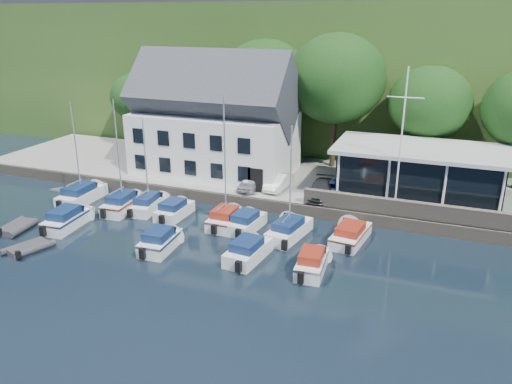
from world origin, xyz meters
TOP-DOWN VIEW (x-y plane):
  - ground at (0.00, 0.00)m, footprint 180.00×180.00m
  - quay at (0.00, 17.50)m, footprint 60.00×13.00m
  - quay_face at (0.00, 11.00)m, footprint 60.00×0.30m
  - hillside at (0.00, 62.00)m, footprint 160.00×75.00m
  - field_patch at (8.00, 70.00)m, footprint 50.00×30.00m
  - harbor_building at (-7.00, 16.50)m, footprint 14.40×8.20m
  - club_pavilion at (11.00, 16.00)m, footprint 13.20×7.20m
  - seawall at (12.00, 11.40)m, footprint 18.00×0.50m
  - gangway at (-16.50, 9.00)m, footprint 1.20×6.00m
  - car_silver at (-2.10, 12.95)m, footprint 1.50×3.62m
  - car_white at (0.06, 13.80)m, footprint 1.67×3.86m
  - car_dgrey at (3.86, 13.18)m, footprint 2.11×4.55m
  - car_blue at (4.31, 13.57)m, footprint 2.52×3.99m
  - flagpole at (9.70, 12.35)m, footprint 2.53×0.20m
  - tree_0 at (-18.98, 22.34)m, footprint 5.84×5.84m
  - tree_1 at (-11.76, 22.52)m, footprint 6.71×6.71m
  - tree_2 at (-4.20, 22.07)m, footprint 8.57×8.57m
  - tree_3 at (2.74, 22.06)m, footprint 9.06×9.06m
  - tree_4 at (11.03, 22.12)m, footprint 7.15×7.15m
  - boat_r1_0 at (-15.24, 7.61)m, footprint 2.37×6.85m
  - boat_r1_1 at (-10.78, 7.10)m, footprint 2.38×6.14m
  - boat_r1_2 at (-8.92, 7.95)m, footprint 2.35×6.04m
  - boat_r1_3 at (-6.30, 7.45)m, footprint 1.98×5.17m
  - boat_r1_4 at (-1.83, 7.28)m, footprint 2.00×5.38m
  - boat_r1_5 at (-0.17, 7.17)m, footprint 2.35×5.39m
  - boat_r1_6 at (3.14, 7.02)m, footprint 2.93×6.62m
  - boat_r1_7 at (7.31, 7.86)m, footprint 2.74×6.30m
  - boat_r2_0 at (-12.67, 2.89)m, footprint 2.40×6.10m
  - boat_r2_2 at (-4.30, 2.07)m, footprint 2.27×5.16m
  - boat_r2_3 at (1.68, 2.88)m, footprint 2.51×5.71m
  - boat_r2_4 at (5.92, 2.79)m, footprint 2.08×5.28m
  - dinghy_0 at (-15.69, 1.02)m, footprint 2.15×3.19m
  - dinghy_1 at (-12.35, -1.32)m, footprint 2.60×3.29m

SIDE VIEW (x-z plane):
  - ground at x=0.00m, z-range 0.00..0.00m
  - gangway at x=-16.50m, z-range -0.70..0.70m
  - dinghy_1 at x=-12.35m, z-range 0.00..0.67m
  - dinghy_0 at x=-15.69m, z-range 0.00..0.70m
  - quay at x=0.00m, z-range 0.00..1.00m
  - quay_face at x=0.00m, z-range 0.00..1.00m
  - boat_r1_7 at x=7.31m, z-range 0.00..1.34m
  - boat_r1_3 at x=-6.30m, z-range 0.00..1.38m
  - boat_r1_5 at x=-0.17m, z-range 0.00..1.42m
  - boat_r2_3 at x=1.68m, z-range 0.00..1.46m
  - boat_r2_4 at x=5.92m, z-range 0.00..1.46m
  - boat_r2_2 at x=-4.30m, z-range 0.00..1.51m
  - boat_r2_0 at x=-12.67m, z-range 0.00..1.53m
  - seawall at x=12.00m, z-range 1.00..2.20m
  - car_silver at x=-2.10m, z-range 1.00..2.22m
  - car_white at x=0.06m, z-range 1.00..2.23m
  - car_blue at x=4.31m, z-range 1.00..2.27m
  - car_dgrey at x=3.86m, z-range 1.00..2.29m
  - club_pavilion at x=11.00m, z-range 1.00..5.10m
  - boat_r1_2 at x=-8.92m, z-range 0.00..8.26m
  - boat_r1_6 at x=3.14m, z-range 0.00..8.70m
  - boat_r1_4 at x=-1.83m, z-range 0.00..8.87m
  - boat_r1_0 at x=-15.24m, z-range 0.00..9.35m
  - boat_r1_1 at x=-10.78m, z-range 0.00..9.45m
  - tree_0 at x=-18.98m, z-range 1.00..8.98m
  - harbor_building at x=-7.00m, z-range 1.00..9.70m
  - tree_1 at x=-11.76m, z-range 1.00..10.17m
  - tree_4 at x=11.03m, z-range 1.00..10.77m
  - flagpole at x=9.70m, z-range 1.00..11.52m
  - tree_2 at x=-4.20m, z-range 1.00..12.72m
  - tree_3 at x=2.74m, z-range 1.00..13.38m
  - hillside at x=0.00m, z-range 0.00..16.00m
  - field_patch at x=8.00m, z-range 16.00..16.30m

